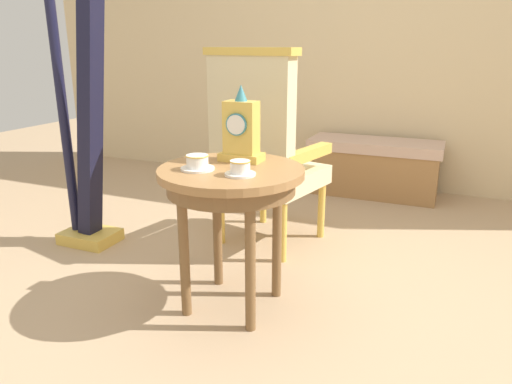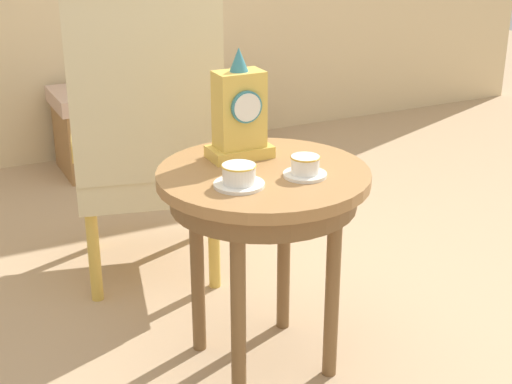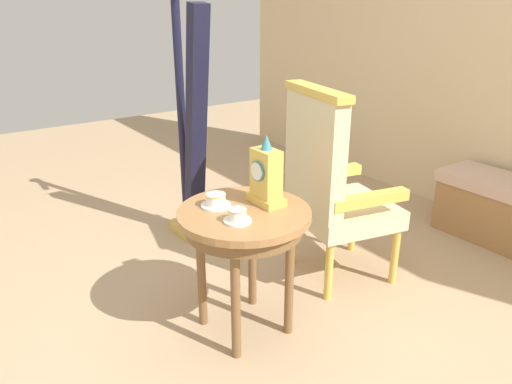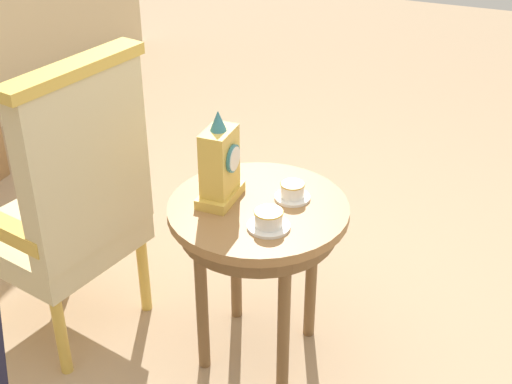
# 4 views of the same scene
# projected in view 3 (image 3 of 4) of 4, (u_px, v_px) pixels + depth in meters

# --- Properties ---
(ground_plane) EXTENTS (10.00, 10.00, 0.00)m
(ground_plane) POSITION_uv_depth(u_px,v_px,m) (256.00, 330.00, 2.46)
(ground_plane) COLOR tan
(side_table) EXTENTS (0.63, 0.63, 0.65)m
(side_table) POSITION_uv_depth(u_px,v_px,m) (244.00, 227.00, 2.28)
(side_table) COLOR #9E7042
(side_table) RESTS_ON ground
(teacup_left) EXTENTS (0.14, 0.14, 0.06)m
(teacup_left) POSITION_uv_depth(u_px,v_px,m) (216.00, 201.00, 2.28)
(teacup_left) COLOR white
(teacup_left) RESTS_ON side_table
(teacup_right) EXTENTS (0.13, 0.13, 0.06)m
(teacup_right) POSITION_uv_depth(u_px,v_px,m) (237.00, 216.00, 2.12)
(teacup_right) COLOR white
(teacup_right) RESTS_ON side_table
(mantel_clock) EXTENTS (0.19, 0.11, 0.34)m
(mantel_clock) POSITION_uv_depth(u_px,v_px,m) (266.00, 176.00, 2.28)
(mantel_clock) COLOR gold
(mantel_clock) RESTS_ON side_table
(armchair) EXTENTS (0.65, 0.64, 1.14)m
(armchair) POSITION_uv_depth(u_px,v_px,m) (331.00, 184.00, 2.74)
(armchair) COLOR beige
(armchair) RESTS_ON ground
(harp) EXTENTS (0.40, 0.24, 1.76)m
(harp) POSITION_uv_depth(u_px,v_px,m) (192.00, 138.00, 3.22)
(harp) COLOR gold
(harp) RESTS_ON ground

